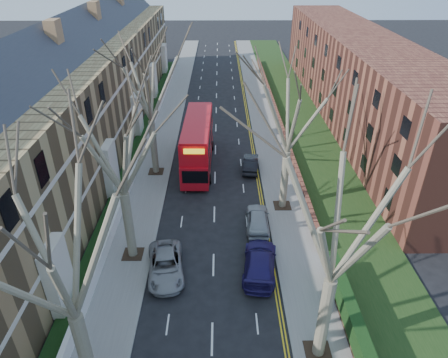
{
  "coord_description": "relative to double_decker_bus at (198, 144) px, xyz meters",
  "views": [
    {
      "loc": [
        0.51,
        -5.75,
        18.98
      ],
      "look_at": [
        0.8,
        21.48,
        3.05
      ],
      "focal_mm": 32.0,
      "sensor_mm": 36.0,
      "label": 1
    }
  ],
  "objects": [
    {
      "name": "pavement_left",
      "position": [
        -4.33,
        9.44,
        -2.22
      ],
      "size": [
        3.0,
        102.0,
        0.12
      ],
      "primitive_type": "cube",
      "color": "slate",
      "rests_on": "ground"
    },
    {
      "name": "pavement_right",
      "position": [
        7.67,
        9.44,
        -2.22
      ],
      "size": [
        3.0,
        102.0,
        0.12
      ],
      "primitive_type": "cube",
      "color": "slate",
      "rests_on": "ground"
    },
    {
      "name": "terrace_left",
      "position": [
        -11.97,
        1.44,
        3.25
      ],
      "size": [
        9.7,
        78.0,
        13.6
      ],
      "color": "olive",
      "rests_on": "ground"
    },
    {
      "name": "flats_right",
      "position": [
        19.14,
        13.44,
        2.7
      ],
      "size": [
        13.97,
        54.0,
        10.0
      ],
      "color": "brown",
      "rests_on": "ground"
    },
    {
      "name": "front_wall_left",
      "position": [
        -5.98,
        1.44,
        -1.66
      ],
      "size": [
        0.3,
        78.0,
        1.0
      ],
      "color": "white",
      "rests_on": "ground"
    },
    {
      "name": "grass_verge_right",
      "position": [
        12.17,
        9.44,
        -2.13
      ],
      "size": [
        6.0,
        102.0,
        0.06
      ],
      "color": "#193412",
      "rests_on": "ground"
    },
    {
      "name": "tree_left_mid",
      "position": [
        -4.03,
        -23.56,
        7.28
      ],
      "size": [
        10.5,
        10.5,
        14.71
      ],
      "color": "#736A52",
      "rests_on": "ground"
    },
    {
      "name": "tree_left_far",
      "position": [
        -4.03,
        -13.56,
        6.96
      ],
      "size": [
        10.15,
        10.15,
        14.22
      ],
      "color": "#736A52",
      "rests_on": "ground"
    },
    {
      "name": "tree_left_dist",
      "position": [
        -4.03,
        -1.56,
        7.28
      ],
      "size": [
        10.5,
        10.5,
        14.71
      ],
      "color": "#736A52",
      "rests_on": "ground"
    },
    {
      "name": "tree_right_mid",
      "position": [
        7.37,
        -21.56,
        7.28
      ],
      "size": [
        10.5,
        10.5,
        14.71
      ],
      "color": "#736A52",
      "rests_on": "ground"
    },
    {
      "name": "tree_right_far",
      "position": [
        7.37,
        -7.56,
        6.96
      ],
      "size": [
        10.15,
        10.15,
        14.22
      ],
      "color": "#736A52",
      "rests_on": "ground"
    },
    {
      "name": "double_decker_bus",
      "position": [
        0.0,
        0.0,
        0.0
      ],
      "size": [
        2.96,
        11.12,
        4.63
      ],
      "rotation": [
        0.0,
        0.0,
        3.12
      ],
      "color": "red",
      "rests_on": "ground"
    },
    {
      "name": "car_left_far",
      "position": [
        -1.47,
        -15.35,
        -1.59
      ],
      "size": [
        2.92,
        5.19,
        1.37
      ],
      "primitive_type": "imported",
      "rotation": [
        0.0,
        0.0,
        0.14
      ],
      "color": "gray",
      "rests_on": "ground"
    },
    {
      "name": "car_right_near",
      "position": [
        4.78,
        -15.2,
        -1.52
      ],
      "size": [
        2.79,
        5.46,
        1.52
      ],
      "primitive_type": "imported",
      "rotation": [
        0.0,
        0.0,
        3.01
      ],
      "color": "navy",
      "rests_on": "ground"
    },
    {
      "name": "car_right_mid",
      "position": [
        5.06,
        -10.35,
        -1.54
      ],
      "size": [
        1.95,
        4.43,
        1.48
      ],
      "primitive_type": "imported",
      "rotation": [
        0.0,
        0.0,
        3.1
      ],
      "color": "#9A9FA3",
      "rests_on": "ground"
    },
    {
      "name": "car_right_far",
      "position": [
        5.14,
        -1.01,
        -1.61
      ],
      "size": [
        1.83,
        4.17,
        1.33
      ],
      "primitive_type": "imported",
      "rotation": [
        0.0,
        0.0,
        3.04
      ],
      "color": "black",
      "rests_on": "ground"
    }
  ]
}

